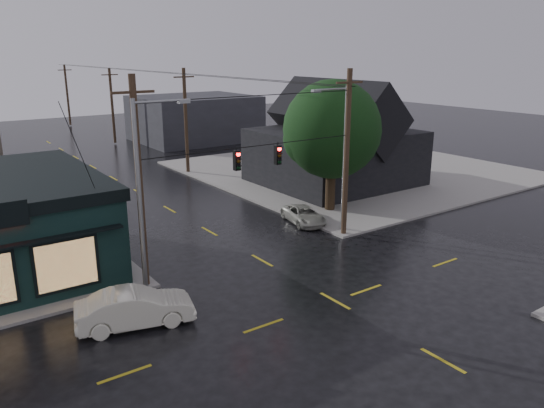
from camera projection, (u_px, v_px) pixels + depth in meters
ground_plane at (335, 301)px, 24.45m from camera, size 160.00×160.00×0.00m
sidewalk_ne at (352, 169)px, 51.20m from camera, size 28.00×28.00×0.15m
ne_building at (335, 132)px, 44.85m from camera, size 12.60×11.60×8.75m
corner_tree at (332, 130)px, 36.56m from camera, size 6.83×6.83×9.16m
utility_pole_nw at (147, 286)px, 25.95m from camera, size 2.00×0.32×10.15m
utility_pole_ne at (343, 235)px, 33.15m from camera, size 2.00×0.32×10.15m
utility_pole_far_a at (188, 173)px, 50.02m from camera, size 2.00×0.32×9.65m
utility_pole_far_b at (115, 144)px, 65.71m from camera, size 2.00×0.32×9.15m
utility_pole_far_c at (71, 126)px, 81.40m from camera, size 2.00×0.32×9.15m
span_signal_assembly at (258, 157)px, 28.02m from camera, size 13.00×0.48×1.23m
streetlight_nw at (147, 293)px, 25.23m from camera, size 5.40×0.30×9.15m
streetlight_ne at (342, 231)px, 33.98m from camera, size 5.40×0.30×9.15m
bg_building_east at (194, 118)px, 67.84m from camera, size 14.00×12.00×5.60m
sedan_cream at (135, 308)px, 22.07m from camera, size 5.10×2.86×1.59m
suv_silver at (304, 215)px, 35.37m from camera, size 2.71×4.35×1.12m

